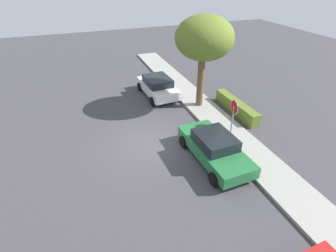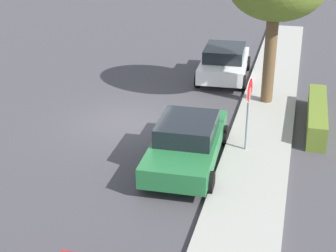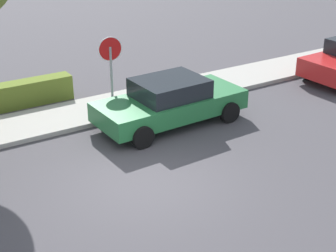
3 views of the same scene
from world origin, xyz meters
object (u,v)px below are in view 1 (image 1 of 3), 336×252
Objects in this scene: stop_sign at (233,114)px; parked_car_green at (214,147)px; street_tree_near_corner at (204,39)px; parked_car_white at (158,86)px.

stop_sign is 0.54× the size of parked_car_green.
parked_car_green is 6.92m from street_tree_near_corner.
parked_car_green is (1.11, -1.63, -0.97)m from stop_sign.
stop_sign is 0.42× the size of street_tree_near_corner.
parked_car_green is 0.78× the size of street_tree_near_corner.
stop_sign reaches higher than parked_car_green.
parked_car_green is 8.09m from parked_car_white.
parked_car_green is at bearing -55.75° from stop_sign.
parked_car_white is 0.70× the size of street_tree_near_corner.
street_tree_near_corner is at bearing 160.28° from parked_car_green.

